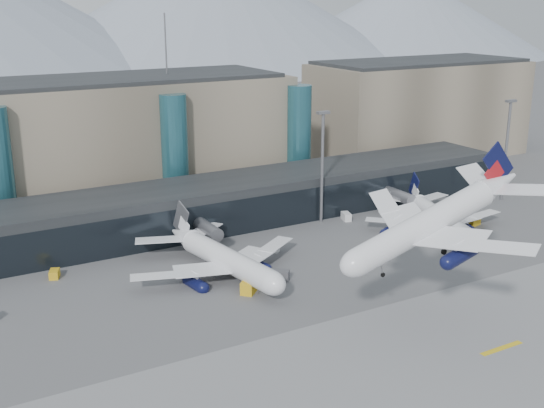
{
  "coord_description": "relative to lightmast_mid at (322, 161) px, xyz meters",
  "views": [
    {
      "loc": [
        -53.78,
        -76.25,
        49.25
      ],
      "look_at": [
        7.87,
        32.0,
        11.72
      ],
      "focal_mm": 45.0,
      "sensor_mm": 36.0,
      "label": 1
    }
  ],
  "objects": [
    {
      "name": "ground",
      "position": [
        -30.0,
        -48.0,
        -14.42
      ],
      "size": [
        900.0,
        900.0,
        0.0
      ],
      "primitive_type": "plane",
      "color": "#515154",
      "rests_on": "ground"
    },
    {
      "name": "runway_strip",
      "position": [
        -30.0,
        -63.0,
        -14.4
      ],
      "size": [
        400.0,
        40.0,
        0.04
      ],
      "primitive_type": "cube",
      "color": "slate",
      "rests_on": "ground"
    },
    {
      "name": "runway_markings",
      "position": [
        -30.0,
        -63.0,
        -14.37
      ],
      "size": [
        128.0,
        1.0,
        0.02
      ],
      "color": "gold",
      "rests_on": "ground"
    },
    {
      "name": "concourse",
      "position": [
        -30.02,
        9.73,
        -9.45
      ],
      "size": [
        170.0,
        27.0,
        10.0
      ],
      "color": "black",
      "rests_on": "ground"
    },
    {
      "name": "terminal_main",
      "position": [
        -55.0,
        42.0,
        1.03
      ],
      "size": [
        130.0,
        30.0,
        31.0
      ],
      "color": "gray",
      "rests_on": "ground"
    },
    {
      "name": "terminal_east",
      "position": [
        65.0,
        42.0,
        1.03
      ],
      "size": [
        70.0,
        30.0,
        31.0
      ],
      "color": "gray",
      "rests_on": "ground"
    },
    {
      "name": "teal_towers",
      "position": [
        -44.99,
        26.01,
        -0.41
      ],
      "size": [
        116.4,
        19.4,
        46.0
      ],
      "color": "#255B69",
      "rests_on": "ground"
    },
    {
      "name": "mountain_ridge",
      "position": [
        -14.03,
        332.0,
        31.33
      ],
      "size": [
        910.0,
        400.0,
        110.0
      ],
      "color": "gray",
      "rests_on": "ground"
    },
    {
      "name": "lightmast_mid",
      "position": [
        0.0,
        0.0,
        0.0
      ],
      "size": [
        3.0,
        1.2,
        25.6
      ],
      "color": "slate",
      "rests_on": "ground"
    },
    {
      "name": "lightmast_right",
      "position": [
        50.0,
        -8.0,
        0.0
      ],
      "size": [
        3.0,
        1.2,
        25.6
      ],
      "color": "slate",
      "rests_on": "ground"
    },
    {
      "name": "hero_jet",
      "position": [
        -12.46,
        -50.92,
        3.72
      ],
      "size": [
        35.59,
        36.89,
        11.87
      ],
      "rotation": [
        0.0,
        -0.27,
        0.01
      ],
      "color": "white",
      "rests_on": "ground"
    },
    {
      "name": "jet_parked_mid",
      "position": [
        -33.66,
        -15.49,
        -9.83
      ],
      "size": [
        37.29,
        37.35,
        12.12
      ],
      "rotation": [
        0.0,
        0.0,
        1.71
      ],
      "color": "white",
      "rests_on": "ground"
    },
    {
      "name": "jet_parked_right",
      "position": [
        19.92,
        -15.69,
        -10.28
      ],
      "size": [
        32.33,
        34.09,
        10.95
      ],
      "rotation": [
        0.0,
        0.0,
        1.25
      ],
      "color": "white",
      "rests_on": "ground"
    },
    {
      "name": "veh_b",
      "position": [
        -61.08,
        -3.41,
        -13.65
      ],
      "size": [
        2.53,
        3.08,
        1.54
      ],
      "primitive_type": "cube",
      "rotation": [
        0.0,
        0.0,
        1.18
      ],
      "color": "gold",
      "rests_on": "ground"
    },
    {
      "name": "veh_c",
      "position": [
        -25.6,
        -24.87,
        -13.44
      ],
      "size": [
        3.87,
        3.7,
        1.95
      ],
      "primitive_type": "cube",
      "rotation": [
        0.0,
        0.0,
        -0.71
      ],
      "color": "#48484D",
      "rests_on": "ground"
    },
    {
      "name": "veh_d",
      "position": [
        5.68,
        -2.0,
        -13.53
      ],
      "size": [
        2.49,
        3.46,
        1.78
      ],
      "primitive_type": "cube",
      "rotation": [
        0.0,
        0.0,
        1.28
      ],
      "color": "silver",
      "rests_on": "ground"
    },
    {
      "name": "veh_e",
      "position": [
        28.68,
        -19.38,
        -13.52
      ],
      "size": [
        3.51,
        2.48,
        1.8
      ],
      "primitive_type": "cube",
      "rotation": [
        0.0,
        0.0,
        0.23
      ],
      "color": "gold",
      "rests_on": "ground"
    },
    {
      "name": "veh_g",
      "position": [
        -19.13,
        -11.66,
        -13.82
      ],
      "size": [
        1.95,
        2.35,
        1.19
      ],
      "primitive_type": "cube",
      "rotation": [
        0.0,
        0.0,
        -1.13
      ],
      "color": "silver",
      "rests_on": "ground"
    },
    {
      "name": "veh_h",
      "position": [
        -32.77,
        -26.75,
        -13.28
      ],
      "size": [
        4.47,
        4.4,
        2.27
      ],
      "primitive_type": "cube",
      "rotation": [
        0.0,
        0.0,
        0.76
      ],
      "color": "gold",
      "rests_on": "ground"
    }
  ]
}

